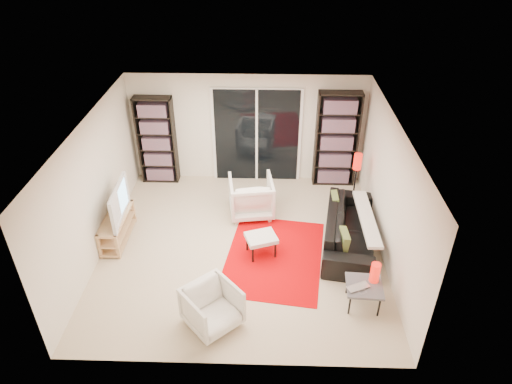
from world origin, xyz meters
TOP-DOWN VIEW (x-y plane):
  - floor at (0.00, 0.00)m, footprint 5.00×5.00m
  - wall_back at (0.00, 2.50)m, footprint 5.00×0.02m
  - wall_front at (0.00, -2.50)m, footprint 5.00×0.02m
  - wall_left at (-2.50, 0.00)m, footprint 0.02×5.00m
  - wall_right at (2.50, 0.00)m, footprint 0.02×5.00m
  - ceiling at (0.00, 0.00)m, footprint 5.00×5.00m
  - sliding_door at (0.20, 2.46)m, footprint 1.92×0.08m
  - bookshelf_left at (-1.95, 2.33)m, footprint 0.80×0.30m
  - bookshelf_right at (1.90, 2.33)m, footprint 0.90×0.30m
  - tv_stand at (-2.30, 0.17)m, footprint 0.38×1.18m
  - tv at (-2.28, 0.17)m, footprint 0.21×1.12m
  - rug at (0.59, -0.26)m, footprint 1.94×2.43m
  - sofa at (1.96, 0.19)m, footprint 1.22×2.33m
  - armchair_back at (0.13, 1.08)m, footprint 0.96×0.98m
  - armchair_front at (-0.33, -1.80)m, footprint 1.02×1.02m
  - ottoman at (0.35, -0.19)m, footprint 0.63×0.57m
  - side_table at (1.95, -1.34)m, footprint 0.58×0.58m
  - laptop at (1.87, -1.45)m, footprint 0.41×0.35m
  - table_lamp at (2.11, -1.24)m, footprint 0.15×0.15m
  - floor_lamp at (2.20, 1.40)m, footprint 0.18×0.18m

SIDE VIEW (x-z plane):
  - floor at x=0.00m, z-range 0.00..0.00m
  - rug at x=0.59m, z-range 0.00..0.01m
  - tv_stand at x=-2.30m, z-range 0.01..0.51m
  - sofa at x=1.96m, z-range 0.00..0.65m
  - armchair_front at x=-0.33m, z-range 0.00..0.67m
  - ottoman at x=0.35m, z-range 0.14..0.54m
  - side_table at x=1.95m, z-range 0.16..0.56m
  - armchair_back at x=0.13m, z-range 0.00..0.79m
  - laptop at x=1.87m, z-range 0.40..0.43m
  - table_lamp at x=2.11m, z-range 0.40..0.73m
  - tv at x=-2.28m, z-range 0.50..1.14m
  - floor_lamp at x=2.20m, z-range 0.30..1.50m
  - bookshelf_left at x=-1.95m, z-range 0.00..1.95m
  - sliding_door at x=0.20m, z-range -0.03..2.13m
  - bookshelf_right at x=1.90m, z-range 0.00..2.10m
  - wall_back at x=0.00m, z-range 0.00..2.40m
  - wall_front at x=0.00m, z-range 0.00..2.40m
  - wall_left at x=-2.50m, z-range 0.00..2.40m
  - wall_right at x=2.50m, z-range 0.00..2.40m
  - ceiling at x=0.00m, z-range 2.39..2.41m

